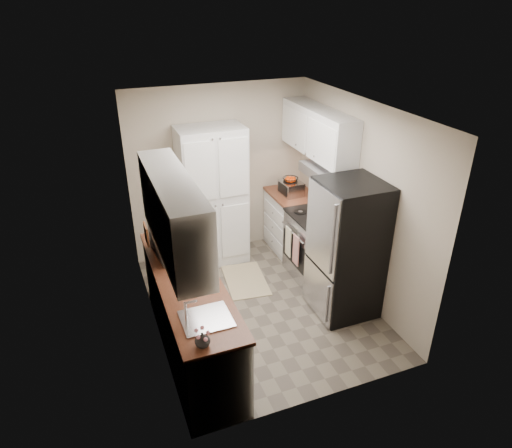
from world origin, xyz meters
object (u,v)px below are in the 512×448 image
Objects in this scene: toaster_oven at (291,188)px; microwave at (172,241)px; electric_range at (316,245)px; refrigerator at (347,249)px; wine_bottle at (160,228)px; pantry_cabinet at (213,197)px.

microwave is at bearing -154.60° from toaster_oven.
electric_range is 0.88m from refrigerator.
refrigerator is at bearing -93.07° from toaster_oven.
pantry_cabinet is at bearing 41.17° from wine_bottle.
wine_bottle is 2.12m from toaster_oven.
wine_bottle is (-2.05, 0.16, 0.57)m from electric_range.
refrigerator is 1.60m from toaster_oven.
refrigerator is (-0.03, -0.80, 0.37)m from electric_range.
electric_range is 2.13m from wine_bottle.
microwave is at bearing -124.55° from pantry_cabinet.
microwave is 2.23m from toaster_oven.
electric_range is 2.10m from microwave.
refrigerator is at bearing -25.42° from wine_bottle.
wine_bottle reaches higher than electric_range.
pantry_cabinet is at bearing 170.44° from toaster_oven.
refrigerator is at bearing -110.98° from microwave.
pantry_cabinet reaches higher than toaster_oven.
wine_bottle reaches higher than toaster_oven.
pantry_cabinet is 1.18× the size of refrigerator.
microwave is at bearing -82.41° from wine_bottle.
refrigerator is at bearing -92.48° from electric_range.
toaster_oven is at bearing 17.27° from wine_bottle.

